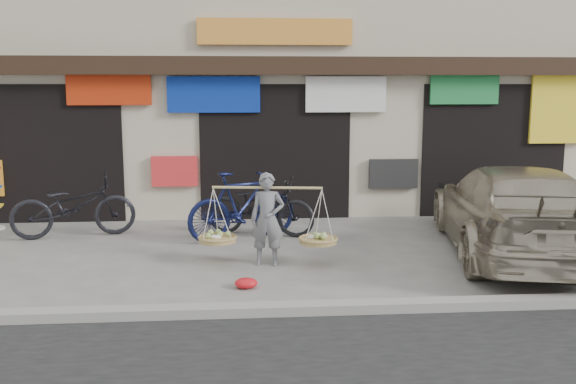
{
  "coord_description": "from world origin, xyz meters",
  "views": [
    {
      "loc": [
        -0.75,
        -9.27,
        2.7
      ],
      "look_at": [
        0.05,
        0.9,
        0.98
      ],
      "focal_mm": 40.0,
      "sensor_mm": 36.0,
      "label": 1
    }
  ],
  "objects": [
    {
      "name": "kerb",
      "position": [
        0.0,
        -2.0,
        0.06
      ],
      "size": [
        70.0,
        0.25,
        0.12
      ],
      "primitive_type": "cube",
      "color": "gray",
      "rests_on": "ground"
    },
    {
      "name": "suv",
      "position": [
        3.61,
        0.43,
        0.72
      ],
      "size": [
        2.87,
        5.26,
        1.44
      ],
      "rotation": [
        0.0,
        0.0,
        2.96
      ],
      "color": "#B0A58E",
      "rests_on": "ground"
    },
    {
      "name": "street_vendor",
      "position": [
        -0.32,
        0.13,
        0.64
      ],
      "size": [
        2.07,
        0.76,
        1.4
      ],
      "rotation": [
        0.0,
        0.0,
        -0.13
      ],
      "color": "slate",
      "rests_on": "ground"
    },
    {
      "name": "shophouse_block",
      "position": [
        -0.0,
        6.42,
        3.45
      ],
      "size": [
        14.0,
        6.32,
        7.0
      ],
      "color": "beige",
      "rests_on": "ground"
    },
    {
      "name": "red_bag",
      "position": [
        -0.66,
        -0.99,
        0.07
      ],
      "size": [
        0.31,
        0.25,
        0.14
      ],
      "primitive_type": "ellipsoid",
      "color": "red",
      "rests_on": "ground"
    },
    {
      "name": "bike_1",
      "position": [
        -0.68,
        1.75,
        0.61
      ],
      "size": [
        2.08,
        1.3,
        1.21
      ],
      "primitive_type": "imported",
      "rotation": [
        0.0,
        0.0,
        1.96
      ],
      "color": "#0F1439",
      "rests_on": "ground"
    },
    {
      "name": "bike_0",
      "position": [
        -3.68,
        2.18,
        0.56
      ],
      "size": [
        2.25,
        1.21,
        1.12
      ],
      "primitive_type": "imported",
      "rotation": [
        0.0,
        0.0,
        1.8
      ],
      "color": "black",
      "rests_on": "ground"
    },
    {
      "name": "bike_2",
      "position": [
        -0.36,
        2.08,
        0.53
      ],
      "size": [
        2.13,
        1.32,
        1.06
      ],
      "primitive_type": "imported",
      "rotation": [
        0.0,
        0.0,
        1.24
      ],
      "color": "black",
      "rests_on": "ground"
    },
    {
      "name": "ground",
      "position": [
        0.0,
        0.0,
        0.0
      ],
      "size": [
        70.0,
        70.0,
        0.0
      ],
      "primitive_type": "plane",
      "color": "gray",
      "rests_on": "ground"
    }
  ]
}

